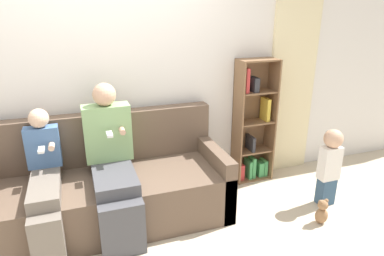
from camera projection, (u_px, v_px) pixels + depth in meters
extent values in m
plane|color=beige|center=(133.00, 252.00, 2.89)|extent=(14.00, 14.00, 0.00)
cube|color=silver|center=(107.00, 80.00, 3.36)|extent=(10.00, 0.06, 2.55)
cube|color=beige|center=(293.00, 77.00, 4.01)|extent=(0.59, 0.04, 2.34)
cube|color=brown|center=(112.00, 204.00, 3.16)|extent=(2.20, 0.73, 0.47)
cube|color=brown|center=(105.00, 159.00, 3.46)|extent=(2.20, 0.16, 0.98)
cube|color=brown|center=(216.00, 178.00, 3.45)|extent=(0.12, 0.73, 0.63)
cube|color=#47474C|center=(123.00, 230.00, 2.79)|extent=(0.36, 0.12, 0.47)
cube|color=#47474C|center=(115.00, 180.00, 2.97)|extent=(0.36, 0.51, 0.11)
cube|color=#84AD70|center=(108.00, 133.00, 3.18)|extent=(0.43, 0.19, 0.53)
sphere|color=tan|center=(104.00, 95.00, 3.06)|extent=(0.21, 0.21, 0.21)
cylinder|color=tan|center=(122.00, 131.00, 3.07)|extent=(0.05, 0.10, 0.05)
cube|color=white|center=(110.00, 134.00, 2.99)|extent=(0.05, 0.12, 0.02)
cube|color=#70665B|center=(48.00, 245.00, 2.62)|extent=(0.24, 0.12, 0.47)
cube|color=#70665B|center=(45.00, 189.00, 2.83)|extent=(0.24, 0.58, 0.11)
cube|color=#476B9E|center=(43.00, 147.00, 3.06)|extent=(0.29, 0.13, 0.37)
sphere|color=beige|center=(39.00, 118.00, 2.97)|extent=(0.17, 0.17, 0.17)
cylinder|color=beige|center=(52.00, 146.00, 2.97)|extent=(0.05, 0.10, 0.05)
cube|color=white|center=(41.00, 150.00, 2.90)|extent=(0.05, 0.12, 0.02)
cube|color=#335170|center=(326.00, 191.00, 3.56)|extent=(0.16, 0.12, 0.29)
cube|color=white|center=(330.00, 163.00, 3.45)|extent=(0.20, 0.12, 0.35)
sphere|color=tan|center=(333.00, 139.00, 3.36)|extent=(0.19, 0.19, 0.19)
cube|color=brown|center=(238.00, 124.00, 3.83)|extent=(0.02, 0.25, 1.42)
cube|color=brown|center=(271.00, 120.00, 3.96)|extent=(0.02, 0.25, 1.42)
cube|color=brown|center=(249.00, 119.00, 4.00)|extent=(0.44, 0.02, 1.42)
cube|color=brown|center=(251.00, 177.00, 4.13)|extent=(0.41, 0.22, 0.02)
cube|color=brown|center=(252.00, 150.00, 4.02)|extent=(0.41, 0.22, 0.02)
cube|color=brown|center=(254.00, 122.00, 3.90)|extent=(0.41, 0.22, 0.02)
cube|color=brown|center=(256.00, 92.00, 3.78)|extent=(0.41, 0.22, 0.02)
cube|color=brown|center=(258.00, 60.00, 3.66)|extent=(0.41, 0.22, 0.02)
cube|color=#429956|center=(263.00, 167.00, 4.15)|extent=(0.04, 0.14, 0.20)
cube|color=#333338|center=(250.00, 143.00, 3.97)|extent=(0.04, 0.18, 0.17)
cube|color=#429956|center=(252.00, 167.00, 4.09)|extent=(0.04, 0.14, 0.25)
cube|color=gold|center=(265.00, 109.00, 3.89)|extent=(0.04, 0.16, 0.26)
cube|color=#333338|center=(254.00, 84.00, 3.74)|extent=(0.06, 0.16, 0.16)
cube|color=#429956|center=(248.00, 168.00, 4.08)|extent=(0.03, 0.16, 0.22)
cube|color=#C63838|center=(245.00, 80.00, 3.68)|extent=(0.04, 0.16, 0.27)
cube|color=#C63838|center=(240.00, 171.00, 4.05)|extent=(0.06, 0.13, 0.19)
cube|color=#429956|center=(259.00, 168.00, 4.13)|extent=(0.06, 0.13, 0.18)
ellipsoid|color=#936B47|center=(321.00, 216.00, 3.25)|extent=(0.13, 0.10, 0.16)
sphere|color=#936B47|center=(323.00, 205.00, 3.21)|extent=(0.10, 0.10, 0.10)
sphere|color=#936B47|center=(320.00, 202.00, 3.19)|extent=(0.04, 0.04, 0.04)
sphere|color=#936B47|center=(326.00, 201.00, 3.21)|extent=(0.04, 0.04, 0.04)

